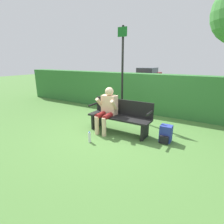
# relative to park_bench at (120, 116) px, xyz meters

# --- Properties ---
(ground_plane) EXTENTS (40.00, 40.00, 0.00)m
(ground_plane) POSITION_rel_park_bench_xyz_m (0.00, -0.06, -0.44)
(ground_plane) COLOR #4C7A38
(hedge_back) EXTENTS (12.00, 0.55, 1.40)m
(hedge_back) POSITION_rel_park_bench_xyz_m (0.00, 2.18, 0.26)
(hedge_back) COLOR #337033
(hedge_back) RESTS_ON ground
(park_bench) EXTENTS (1.69, 0.47, 0.85)m
(park_bench) POSITION_rel_park_bench_xyz_m (0.00, 0.00, 0.00)
(park_bench) COLOR black
(park_bench) RESTS_ON ground
(person_seated) EXTENTS (0.54, 0.61, 1.18)m
(person_seated) POSITION_rel_park_bench_xyz_m (-0.32, -0.12, 0.21)
(person_seated) COLOR beige
(person_seated) RESTS_ON ground
(backpack) EXTENTS (0.26, 0.31, 0.40)m
(backpack) POSITION_rel_park_bench_xyz_m (1.21, 0.02, -0.25)
(backpack) COLOR #283893
(backpack) RESTS_ON ground
(water_bottle) EXTENTS (0.06, 0.06, 0.26)m
(water_bottle) POSITION_rel_park_bench_xyz_m (-0.31, -0.93, -0.32)
(water_bottle) COLOR white
(water_bottle) RESTS_ON ground
(signpost) EXTENTS (0.31, 0.09, 2.87)m
(signpost) POSITION_rel_park_bench_xyz_m (-0.63, 1.29, 1.15)
(signpost) COLOR black
(signpost) RESTS_ON ground
(parked_car) EXTENTS (1.77, 3.87, 1.22)m
(parked_car) POSITION_rel_park_bench_xyz_m (-3.46, 11.54, 0.15)
(parked_car) COLOR maroon
(parked_car) RESTS_ON ground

